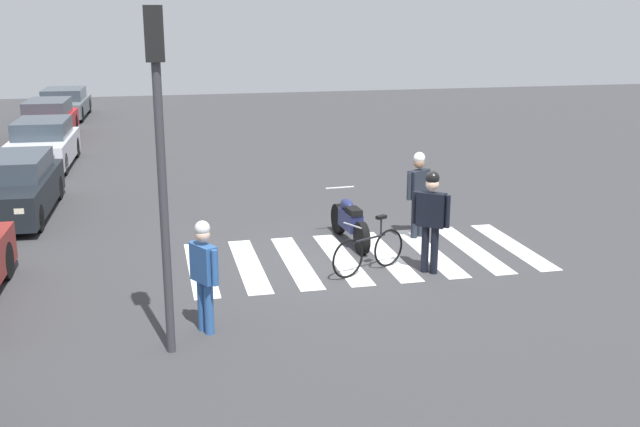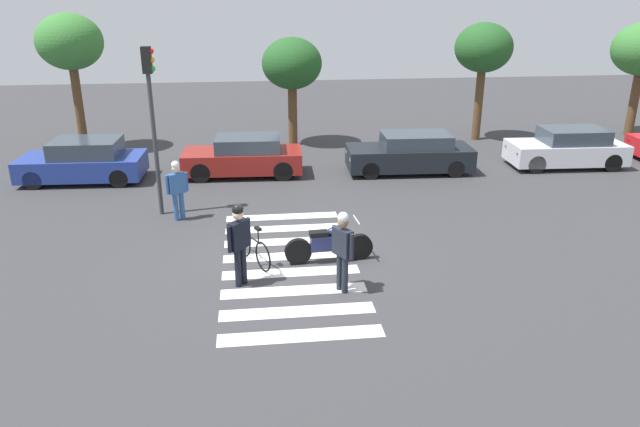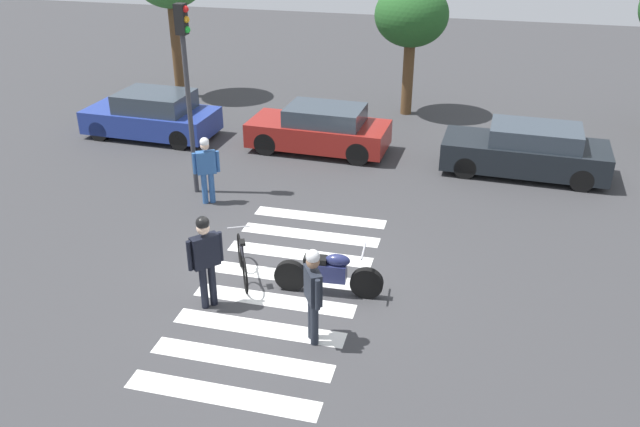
# 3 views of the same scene
# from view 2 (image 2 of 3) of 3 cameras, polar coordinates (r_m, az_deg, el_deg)

# --- Properties ---
(ground_plane) EXTENTS (60.00, 60.00, 0.00)m
(ground_plane) POSITION_cam_2_polar(r_m,az_deg,el_deg) (14.25, -2.92, -4.85)
(ground_plane) COLOR #38383A
(police_motorcycle) EXTENTS (2.14, 0.62, 1.04)m
(police_motorcycle) POSITION_cam_2_polar(r_m,az_deg,el_deg) (14.17, 0.85, -2.93)
(police_motorcycle) COLOR black
(police_motorcycle) RESTS_ON ground_plane
(leaning_bicycle) EXTENTS (0.80, 1.56, 1.02)m
(leaning_bicycle) POSITION_cam_2_polar(r_m,az_deg,el_deg) (14.20, -6.42, -3.30)
(leaning_bicycle) COLOR black
(leaning_bicycle) RESTS_ON ground_plane
(officer_on_foot) EXTENTS (0.42, 0.60, 1.82)m
(officer_on_foot) POSITION_cam_2_polar(r_m,az_deg,el_deg) (12.58, 2.19, -3.12)
(officer_on_foot) COLOR #1E232D
(officer_on_foot) RESTS_ON ground_plane
(officer_by_motorcycle) EXTENTS (0.50, 0.55, 1.90)m
(officer_by_motorcycle) POSITION_cam_2_polar(r_m,az_deg,el_deg) (12.94, -7.74, -2.35)
(officer_by_motorcycle) COLOR black
(officer_by_motorcycle) RESTS_ON ground_plane
(pedestrian_bystander) EXTENTS (0.59, 0.40, 1.72)m
(pedestrian_bystander) POSITION_cam_2_polar(r_m,az_deg,el_deg) (17.04, -13.51, 2.53)
(pedestrian_bystander) COLOR #2D5999
(pedestrian_bystander) RESTS_ON ground_plane
(crosswalk_stripes) EXTENTS (3.17, 6.75, 0.01)m
(crosswalk_stripes) POSITION_cam_2_polar(r_m,az_deg,el_deg) (14.24, -2.92, -4.84)
(crosswalk_stripes) COLOR silver
(crosswalk_stripes) RESTS_ON ground_plane
(car_blue_hatchback) EXTENTS (4.11, 2.00, 1.43)m
(car_blue_hatchback) POSITION_cam_2_polar(r_m,az_deg,el_deg) (21.66, -21.70, 4.64)
(car_blue_hatchback) COLOR black
(car_blue_hatchback) RESTS_ON ground_plane
(car_maroon_wagon) EXTENTS (4.15, 1.89, 1.37)m
(car_maroon_wagon) POSITION_cam_2_polar(r_m,az_deg,el_deg) (20.97, -7.29, 5.42)
(car_maroon_wagon) COLOR black
(car_maroon_wagon) RESTS_ON ground_plane
(car_black_suv) EXTENTS (4.43, 1.89, 1.39)m
(car_black_suv) POSITION_cam_2_polar(r_m,az_deg,el_deg) (21.40, 8.66, 5.68)
(car_black_suv) COLOR black
(car_black_suv) RESTS_ON ground_plane
(car_white_van) EXTENTS (4.17, 1.88, 1.42)m
(car_white_van) POSITION_cam_2_polar(r_m,az_deg,el_deg) (23.61, 22.60, 5.76)
(car_white_van) COLOR black
(car_white_van) RESTS_ON ground_plane
(traffic_light_pole) EXTENTS (0.33, 0.25, 4.72)m
(traffic_light_pole) POSITION_cam_2_polar(r_m,az_deg,el_deg) (17.12, -15.80, 9.83)
(traffic_light_pole) COLOR #38383D
(traffic_light_pole) RESTS_ON ground_plane
(street_tree_near) EXTENTS (2.49, 2.49, 5.31)m
(street_tree_near) POSITION_cam_2_polar(r_m,az_deg,el_deg) (25.38, -22.83, 14.76)
(street_tree_near) COLOR brown
(street_tree_near) RESTS_ON ground_plane
(street_tree_mid) EXTENTS (2.41, 2.41, 4.35)m
(street_tree_mid) POSITION_cam_2_polar(r_m,az_deg,el_deg) (24.62, -2.71, 14.03)
(street_tree_mid) COLOR brown
(street_tree_mid) RESTS_ON ground_plane
(street_tree_far) EXTENTS (2.37, 2.37, 4.87)m
(street_tree_far) POSITION_cam_2_polar(r_m,az_deg,el_deg) (26.35, 15.39, 14.91)
(street_tree_far) COLOR brown
(street_tree_far) RESTS_ON ground_plane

